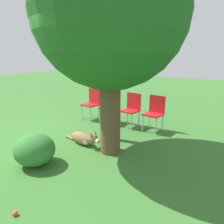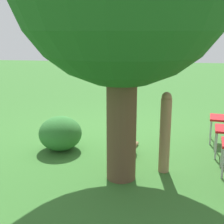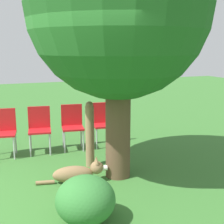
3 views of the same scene
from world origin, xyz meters
TOP-DOWN VIEW (x-y plane):
  - ground_plane at (0.00, 0.00)m, footprint 30.00×30.00m
  - dog at (-0.38, 0.85)m, footprint 0.39×1.12m
  - fence_post at (-0.98, 1.24)m, footprint 0.15×0.15m
  - low_shrub at (0.77, 0.63)m, footprint 0.73×0.73m

SIDE VIEW (x-z plane):
  - ground_plane at x=0.00m, z-range 0.00..0.00m
  - dog at x=-0.38m, z-range -0.05..0.34m
  - low_shrub at x=0.77m, z-range 0.00..0.59m
  - fence_post at x=-0.98m, z-range 0.01..1.19m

